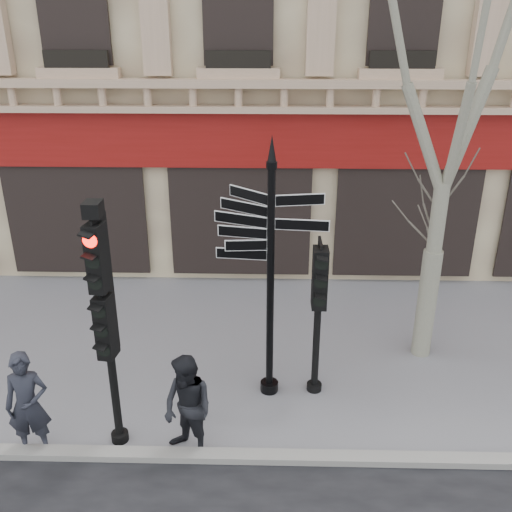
# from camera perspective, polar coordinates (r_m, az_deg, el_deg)

# --- Properties ---
(ground) EXTENTS (80.00, 80.00, 0.00)m
(ground) POSITION_cam_1_polar(r_m,az_deg,el_deg) (10.33, -2.88, -14.32)
(ground) COLOR slate
(ground) RESTS_ON ground
(kerb) EXTENTS (80.00, 0.25, 0.12)m
(kerb) POSITION_cam_1_polar(r_m,az_deg,el_deg) (9.23, -3.54, -19.34)
(kerb) COLOR gray
(kerb) RESTS_ON ground
(fingerpost) EXTENTS (2.39, 2.39, 4.61)m
(fingerpost) POSITION_cam_1_polar(r_m,az_deg,el_deg) (9.07, 1.51, 2.63)
(fingerpost) COLOR black
(fingerpost) RESTS_ON ground
(traffic_signal_main) EXTENTS (0.48, 0.38, 3.99)m
(traffic_signal_main) POSITION_cam_1_polar(r_m,az_deg,el_deg) (8.41, -14.98, -4.29)
(traffic_signal_main) COLOR black
(traffic_signal_main) RESTS_ON ground
(traffic_signal_secondary) EXTENTS (0.47, 0.34, 2.79)m
(traffic_signal_secondary) POSITION_cam_1_polar(r_m,az_deg,el_deg) (9.62, 6.29, -3.76)
(traffic_signal_secondary) COLOR black
(traffic_signal_secondary) RESTS_ON ground
(plane_tree) EXTENTS (3.22, 3.22, 8.57)m
(plane_tree) POSITION_cam_1_polar(r_m,az_deg,el_deg) (10.26, 20.02, 20.42)
(plane_tree) COLOR gray
(plane_tree) RESTS_ON ground
(pedestrian_a) EXTENTS (0.71, 0.53, 1.77)m
(pedestrian_a) POSITION_cam_1_polar(r_m,az_deg,el_deg) (9.45, -21.86, -13.66)
(pedestrian_a) COLOR black
(pedestrian_a) RESTS_ON ground
(pedestrian_b) EXTENTS (1.07, 1.04, 1.73)m
(pedestrian_b) POSITION_cam_1_polar(r_m,az_deg,el_deg) (8.83, -6.82, -14.91)
(pedestrian_b) COLOR black
(pedestrian_b) RESTS_ON ground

